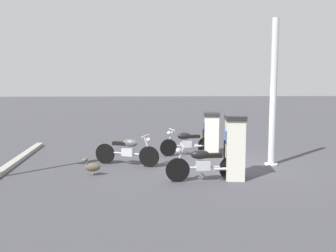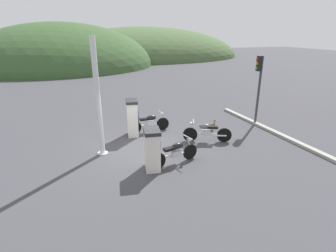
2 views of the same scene
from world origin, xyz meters
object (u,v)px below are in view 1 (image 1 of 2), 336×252
(wandering_duck, at_px, (92,167))
(canopy_support_pole, at_px, (273,95))
(fuel_pump_far, at_px, (235,147))
(fuel_pump_near, at_px, (211,133))
(motorcycle_near_pump, at_px, (186,142))
(motorcycle_far_pump, at_px, (203,163))
(motorcycle_extra, at_px, (127,151))

(wandering_duck, xyz_separation_m, canopy_support_pole, (-5.30, -0.98, 1.88))
(canopy_support_pole, bearing_deg, fuel_pump_far, 45.06)
(fuel_pump_near, bearing_deg, canopy_support_pole, 130.29)
(fuel_pump_near, distance_m, fuel_pump_far, 3.35)
(motorcycle_near_pump, relative_size, canopy_support_pole, 0.44)
(fuel_pump_far, height_order, motorcycle_far_pump, fuel_pump_far)
(motorcycle_far_pump, height_order, wandering_duck, motorcycle_far_pump)
(fuel_pump_near, height_order, motorcycle_near_pump, fuel_pump_near)
(fuel_pump_far, distance_m, wandering_duck, 3.85)
(motorcycle_near_pump, xyz_separation_m, canopy_support_pole, (-2.42, 1.70, 1.67))
(fuel_pump_far, bearing_deg, motorcycle_far_pump, 12.98)
(fuel_pump_far, xyz_separation_m, canopy_support_pole, (-1.53, -1.54, 1.28))
(fuel_pump_near, height_order, fuel_pump_far, fuel_pump_far)
(fuel_pump_near, bearing_deg, motorcycle_near_pump, 7.13)
(fuel_pump_near, xyz_separation_m, wandering_duck, (3.76, 2.79, -0.51))
(motorcycle_far_pump, height_order, canopy_support_pole, canopy_support_pole)
(motorcycle_extra, bearing_deg, motorcycle_near_pump, -143.28)
(motorcycle_near_pump, bearing_deg, motorcycle_far_pump, 90.65)
(fuel_pump_near, relative_size, fuel_pump_far, 0.88)
(motorcycle_far_pump, xyz_separation_m, motorcycle_extra, (2.02, -1.95, -0.00))
(motorcycle_extra, bearing_deg, wandering_duck, 53.38)
(motorcycle_far_pump, xyz_separation_m, wandering_duck, (2.91, -0.75, -0.22))
(fuel_pump_near, bearing_deg, motorcycle_extra, 28.96)
(fuel_pump_near, distance_m, motorcycle_extra, 3.29)
(wandering_duck, bearing_deg, motorcycle_far_pump, 165.59)
(motorcycle_near_pump, xyz_separation_m, wandering_duck, (2.87, 2.68, -0.22))
(motorcycle_far_pump, height_order, motorcycle_extra, motorcycle_extra)
(fuel_pump_far, bearing_deg, motorcycle_extra, -31.51)
(motorcycle_extra, bearing_deg, fuel_pump_near, -151.04)
(motorcycle_near_pump, xyz_separation_m, motorcycle_far_pump, (-0.04, 3.43, 0.00))
(fuel_pump_near, height_order, canopy_support_pole, canopy_support_pole)
(wandering_duck, bearing_deg, fuel_pump_near, -143.42)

